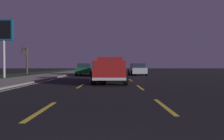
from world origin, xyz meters
TOP-DOWN VIEW (x-y plane):
  - ground at (27.00, 0.00)m, footprint 144.00×144.00m
  - sidewalk_shoulder at (27.00, 7.45)m, footprint 108.00×4.00m
  - grass_verge at (27.00, 12.45)m, footprint 108.00×6.00m
  - lane_markings at (30.67, 3.03)m, footprint 108.07×7.04m
  - pickup_truck at (12.87, 0.00)m, footprint 5.42×2.28m
  - sedan_silver at (24.10, -3.42)m, footprint 4.45×2.10m
  - sedan_green at (24.50, 3.40)m, footprint 4.40×2.02m
  - sedan_black at (21.25, -0.13)m, footprint 4.44×2.09m
  - gas_price_sign at (19.01, 11.04)m, footprint 0.27×1.90m
  - bare_tree_far at (29.19, 13.15)m, footprint 1.68×1.34m

SIDE VIEW (x-z plane):
  - ground at x=27.00m, z-range 0.00..0.00m
  - grass_verge at x=27.00m, z-range 0.00..0.01m
  - lane_markings at x=30.67m, z-range 0.00..0.01m
  - sidewalk_shoulder at x=27.00m, z-range 0.00..0.12m
  - sedan_silver at x=24.10m, z-range 0.01..1.55m
  - sedan_green at x=24.50m, z-range 0.01..1.55m
  - sedan_black at x=21.25m, z-range 0.01..1.55m
  - pickup_truck at x=12.87m, z-range 0.05..1.92m
  - bare_tree_far at x=29.19m, z-range 0.04..4.58m
  - gas_price_sign at x=19.01m, z-range 1.47..7.51m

